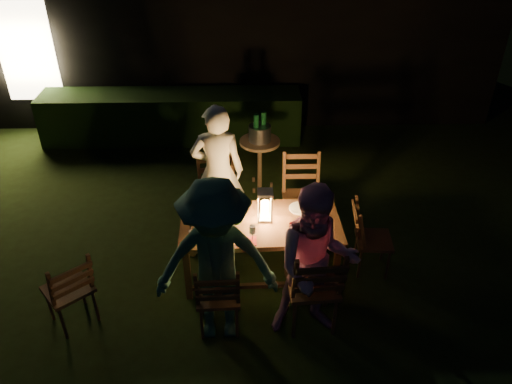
{
  "coord_description": "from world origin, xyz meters",
  "views": [
    {
      "loc": [
        0.7,
        -3.85,
        3.82
      ],
      "look_at": [
        0.81,
        0.63,
        0.92
      ],
      "focal_mm": 35.0,
      "sensor_mm": 36.0,
      "label": 1
    }
  ],
  "objects_px": {
    "person_house_side": "(218,172)",
    "bottle_bucket_b": "(263,128)",
    "dining_table": "(260,227)",
    "bottle_bucket_a": "(256,131)",
    "chair_end": "(371,250)",
    "side_table": "(260,146)",
    "person_opp_left": "(216,264)",
    "chair_near_left": "(219,306)",
    "chair_far_left": "(219,212)",
    "chair_spare": "(72,301)",
    "chair_near_right": "(312,299)",
    "ice_bucket": "(260,133)",
    "person_opp_right": "(316,264)",
    "lantern": "(265,207)",
    "chair_far_right": "(301,209)",
    "bottle_table": "(237,212)"
  },
  "relations": [
    {
      "from": "person_house_side",
      "to": "bottle_bucket_b",
      "type": "relative_size",
      "value": 5.28
    },
    {
      "from": "dining_table",
      "to": "bottle_bucket_a",
      "type": "distance_m",
      "value": 1.79
    },
    {
      "from": "chair_end",
      "to": "side_table",
      "type": "xyz_separation_m",
      "value": [
        -1.18,
        1.76,
        0.38
      ]
    },
    {
      "from": "person_opp_left",
      "to": "chair_near_left",
      "type": "bearing_deg",
      "value": 89.85
    },
    {
      "from": "bottle_bucket_b",
      "to": "chair_far_left",
      "type": "bearing_deg",
      "value": -117.76
    },
    {
      "from": "chair_spare",
      "to": "chair_near_left",
      "type": "bearing_deg",
      "value": -44.22
    },
    {
      "from": "side_table",
      "to": "bottle_bucket_a",
      "type": "distance_m",
      "value": 0.26
    },
    {
      "from": "person_opp_left",
      "to": "bottle_bucket_b",
      "type": "height_order",
      "value": "person_opp_left"
    },
    {
      "from": "chair_near_right",
      "to": "ice_bucket",
      "type": "relative_size",
      "value": 3.57
    },
    {
      "from": "chair_near_left",
      "to": "chair_end",
      "type": "distance_m",
      "value": 1.85
    },
    {
      "from": "chair_end",
      "to": "bottle_bucket_b",
      "type": "relative_size",
      "value": 2.78
    },
    {
      "from": "chair_near_right",
      "to": "chair_far_left",
      "type": "bearing_deg",
      "value": 118.08
    },
    {
      "from": "dining_table",
      "to": "bottle_bucket_b",
      "type": "height_order",
      "value": "bottle_bucket_b"
    },
    {
      "from": "bottle_bucket_b",
      "to": "chair_end",
      "type": "bearing_deg",
      "value": -57.84
    },
    {
      "from": "chair_far_left",
      "to": "bottle_bucket_a",
      "type": "relative_size",
      "value": 3.17
    },
    {
      "from": "chair_near_right",
      "to": "person_opp_right",
      "type": "relative_size",
      "value": 0.66
    },
    {
      "from": "lantern",
      "to": "bottle_bucket_a",
      "type": "relative_size",
      "value": 1.09
    },
    {
      "from": "lantern",
      "to": "side_table",
      "type": "relative_size",
      "value": 0.47
    },
    {
      "from": "bottle_bucket_a",
      "to": "bottle_bucket_b",
      "type": "relative_size",
      "value": 1.0
    },
    {
      "from": "chair_far_right",
      "to": "chair_end",
      "type": "distance_m",
      "value": 1.03
    },
    {
      "from": "chair_end",
      "to": "chair_near_right",
      "type": "bearing_deg",
      "value": -39.11
    },
    {
      "from": "chair_spare",
      "to": "bottle_bucket_a",
      "type": "distance_m",
      "value": 3.14
    },
    {
      "from": "person_opp_right",
      "to": "bottle_bucket_a",
      "type": "bearing_deg",
      "value": 98.67
    },
    {
      "from": "bottle_bucket_b",
      "to": "bottle_bucket_a",
      "type": "bearing_deg",
      "value": -141.34
    },
    {
      "from": "person_house_side",
      "to": "side_table",
      "type": "distance_m",
      "value": 1.15
    },
    {
      "from": "side_table",
      "to": "bottle_bucket_a",
      "type": "relative_size",
      "value": 2.32
    },
    {
      "from": "chair_near_right",
      "to": "side_table",
      "type": "xyz_separation_m",
      "value": [
        -0.43,
        2.56,
        0.33
      ]
    },
    {
      "from": "person_opp_right",
      "to": "bottle_table",
      "type": "height_order",
      "value": "person_opp_right"
    },
    {
      "from": "chair_far_right",
      "to": "chair_near_left",
      "type": "bearing_deg",
      "value": 58.96
    },
    {
      "from": "chair_spare",
      "to": "chair_near_right",
      "type": "bearing_deg",
      "value": -41.95
    },
    {
      "from": "chair_near_right",
      "to": "person_opp_right",
      "type": "bearing_deg",
      "value": -93.31
    },
    {
      "from": "bottle_bucket_a",
      "to": "chair_far_left",
      "type": "bearing_deg",
      "value": -115.13
    },
    {
      "from": "chair_far_right",
      "to": "ice_bucket",
      "type": "bearing_deg",
      "value": -64.79
    },
    {
      "from": "chair_near_right",
      "to": "chair_spare",
      "type": "relative_size",
      "value": 1.16
    },
    {
      "from": "chair_near_right",
      "to": "dining_table",
      "type": "bearing_deg",
      "value": 118.02
    },
    {
      "from": "chair_end",
      "to": "chair_spare",
      "type": "xyz_separation_m",
      "value": [
        -3.1,
        -0.72,
        0.01
      ]
    },
    {
      "from": "person_opp_left",
      "to": "bottle_bucket_b",
      "type": "relative_size",
      "value": 5.38
    },
    {
      "from": "dining_table",
      "to": "side_table",
      "type": "distance_m",
      "value": 1.81
    },
    {
      "from": "chair_far_right",
      "to": "bottle_bucket_b",
      "type": "bearing_deg",
      "value": -67.91
    },
    {
      "from": "person_house_side",
      "to": "lantern",
      "type": "xyz_separation_m",
      "value": [
        0.53,
        -0.75,
        0.02
      ]
    },
    {
      "from": "person_house_side",
      "to": "bottle_bucket_a",
      "type": "distance_m",
      "value": 1.07
    },
    {
      "from": "side_table",
      "to": "ice_bucket",
      "type": "distance_m",
      "value": 0.2
    },
    {
      "from": "chair_near_right",
      "to": "person_opp_left",
      "type": "bearing_deg",
      "value": -179.22
    },
    {
      "from": "chair_far_left",
      "to": "dining_table",
      "type": "bearing_deg",
      "value": 114.07
    },
    {
      "from": "chair_spare",
      "to": "side_table",
      "type": "height_order",
      "value": "chair_spare"
    },
    {
      "from": "chair_near_left",
      "to": "ice_bucket",
      "type": "bearing_deg",
      "value": 77.37
    },
    {
      "from": "chair_spare",
      "to": "person_opp_left",
      "type": "relative_size",
      "value": 0.54
    },
    {
      "from": "dining_table",
      "to": "chair_near_left",
      "type": "bearing_deg",
      "value": -120.33
    },
    {
      "from": "chair_far_right",
      "to": "ice_bucket",
      "type": "distance_m",
      "value": 1.25
    },
    {
      "from": "dining_table",
      "to": "bottle_bucket_b",
      "type": "bearing_deg",
      "value": 85.09
    }
  ]
}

